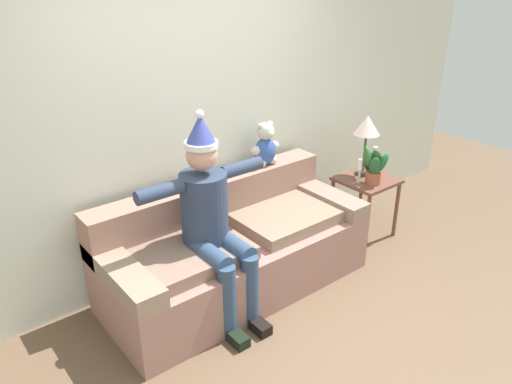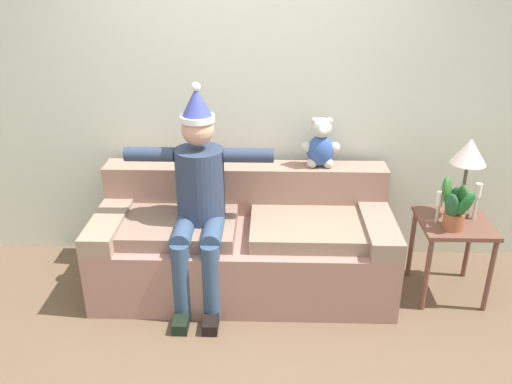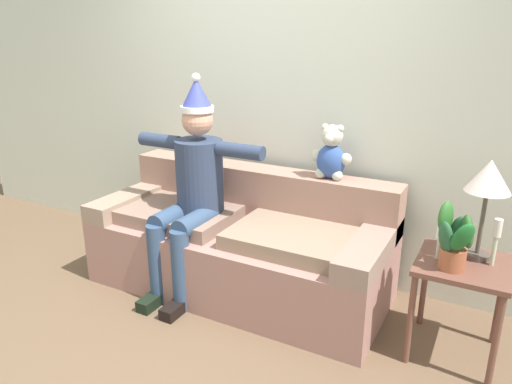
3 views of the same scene
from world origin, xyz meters
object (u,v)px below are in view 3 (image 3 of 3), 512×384
teddy_bear (331,154)px  side_table (461,278)px  candle_short (496,236)px  couch (241,244)px  candle_tall (440,235)px  potted_plant (455,239)px  person_seated (192,185)px  table_lamp (489,181)px

teddy_bear → side_table: 1.14m
teddy_bear → candle_short: bearing=-17.2°
couch → candle_tall: size_ratio=9.31×
couch → side_table: couch is taller
side_table → potted_plant: 0.30m
candle_tall → person_seated: bearing=-178.2°
side_table → candle_tall: (-0.14, -0.02, 0.25)m
person_seated → table_lamp: person_seated is taller
couch → person_seated: (-0.30, -0.16, 0.46)m
couch → candle_short: 1.69m
table_lamp → potted_plant: table_lamp is taller
teddy_bear → side_table: teddy_bear is taller
person_seated → potted_plant: (1.74, -0.04, -0.03)m
table_lamp → potted_plant: bearing=-118.0°
table_lamp → candle_tall: table_lamp is taller
side_table → teddy_bear: bearing=158.3°
teddy_bear → person_seated: bearing=-152.7°
person_seated → side_table: 1.82m
teddy_bear → table_lamp: teddy_bear is taller
couch → side_table: (1.49, -0.09, 0.15)m
person_seated → side_table: size_ratio=2.63×
teddy_bear → potted_plant: size_ratio=1.02×
teddy_bear → side_table: (0.94, -0.37, -0.53)m
person_seated → teddy_bear: (0.86, 0.44, 0.22)m
person_seated → teddy_bear: size_ratio=4.07×
couch → side_table: size_ratio=3.62×
side_table → candle_tall: size_ratio=2.57×
couch → potted_plant: (1.44, -0.20, 0.42)m
table_lamp → person_seated: bearing=-174.7°
candle_short → table_lamp: bearing=143.8°
teddy_bear → candle_tall: size_ratio=1.66×
side_table → person_seated: bearing=-177.7°
couch → person_seated: bearing=-151.4°
potted_plant → candle_tall: size_ratio=1.63×
side_table → table_lamp: table_lamp is taller
side_table → candle_short: (0.14, 0.04, 0.27)m
person_seated → side_table: person_seated is taller
table_lamp → candle_short: size_ratio=2.12×
table_lamp → potted_plant: 0.37m
side_table → candle_short: size_ratio=2.17×
couch → potted_plant: size_ratio=5.73×
side_table → candle_tall: bearing=-171.7°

